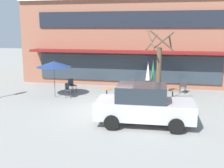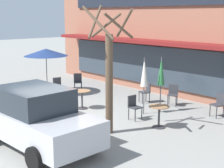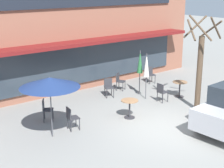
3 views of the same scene
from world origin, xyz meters
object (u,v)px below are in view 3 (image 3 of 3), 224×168
object	(u,v)px
cafe_table_streetside	(130,106)
street_tree	(200,66)
cafe_chair_1	(162,91)
cafe_chair_3	(46,109)
patio_umbrella_cream_folded	(146,65)
cafe_chair_5	(109,86)
cafe_table_near_wall	(180,87)
patio_umbrella_green_folded	(140,62)
cafe_chair_2	(71,117)
cafe_chair_0	(150,74)
patio_umbrella_corner_open	(50,82)
cafe_chair_4	(119,80)

from	to	relation	value
cafe_table_streetside	street_tree	xyz separation A→B (m)	(2.95, -1.10, 1.44)
cafe_chair_1	cafe_chair_3	bearing A→B (deg)	166.30
patio_umbrella_cream_folded	cafe_chair_5	world-z (taller)	patio_umbrella_cream_folded
cafe_table_near_wall	patio_umbrella_green_folded	distance (m)	2.24
cafe_chair_2	cafe_chair_5	world-z (taller)	same
patio_umbrella_cream_folded	cafe_chair_2	size ratio (longest dim) A/B	2.47
cafe_chair_0	cafe_chair_2	world-z (taller)	same
cafe_chair_5	cafe_chair_3	bearing A→B (deg)	-167.19
cafe_chair_1	cafe_chair_0	bearing A→B (deg)	54.36
patio_umbrella_cream_folded	street_tree	world-z (taller)	street_tree
patio_umbrella_corner_open	cafe_chair_3	bearing A→B (deg)	69.22
cafe_table_near_wall	cafe_table_streetside	xyz separation A→B (m)	(-3.68, -0.52, 0.00)
patio_umbrella_corner_open	cafe_chair_2	world-z (taller)	patio_umbrella_corner_open
cafe_chair_5	street_tree	xyz separation A→B (m)	(1.91, -3.80, 1.43)
cafe_table_near_wall	cafe_chair_1	size ratio (longest dim) A/B	0.85
cafe_chair_0	cafe_chair_2	xyz separation A→B (m)	(-6.82, -2.72, 0.00)
patio_umbrella_green_folded	cafe_chair_3	bearing A→B (deg)	-177.78
cafe_table_streetside	street_tree	bearing A→B (deg)	-20.43
cafe_table_near_wall	street_tree	size ratio (longest dim) A/B	0.19
cafe_chair_2	street_tree	xyz separation A→B (m)	(5.45, -1.55, 1.43)
cafe_chair_5	cafe_table_near_wall	bearing A→B (deg)	-39.59
patio_umbrella_green_folded	cafe_chair_0	world-z (taller)	patio_umbrella_green_folded
cafe_chair_5	cafe_chair_1	bearing A→B (deg)	-56.93
cafe_chair_1	cafe_chair_5	size ratio (longest dim) A/B	1.00
cafe_chair_2	cafe_chair_5	size ratio (longest dim) A/B	1.00
patio_umbrella_cream_folded	cafe_chair_0	bearing A→B (deg)	40.83
cafe_chair_0	cafe_chair_3	distance (m)	7.25
cafe_table_streetside	cafe_chair_1	world-z (taller)	cafe_chair_1
patio_umbrella_corner_open	cafe_chair_5	xyz separation A→B (m)	(4.40, 2.32, -1.50)
patio_umbrella_corner_open	cafe_chair_4	xyz separation A→B (m)	(5.49, 2.82, -1.50)
cafe_table_streetside	patio_umbrella_corner_open	bearing A→B (deg)	173.60
patio_umbrella_cream_folded	cafe_table_near_wall	bearing A→B (deg)	-28.78
patio_umbrella_corner_open	cafe_chair_5	distance (m)	5.19
cafe_table_streetside	cafe_chair_3	world-z (taller)	cafe_chair_3
cafe_table_near_wall	street_tree	xyz separation A→B (m)	(-0.73, -1.62, 1.44)
cafe_table_streetside	cafe_chair_2	world-z (taller)	cafe_chair_2
patio_umbrella_green_folded	cafe_chair_1	world-z (taller)	patio_umbrella_green_folded
cafe_table_near_wall	cafe_chair_5	xyz separation A→B (m)	(-2.64, 2.18, 0.01)
cafe_chair_4	cafe_chair_1	bearing A→B (deg)	-83.39
cafe_table_near_wall	patio_umbrella_cream_folded	bearing A→B (deg)	151.22
patio_umbrella_corner_open	cafe_chair_4	bearing A→B (deg)	27.16
patio_umbrella_green_folded	cafe_chair_5	world-z (taller)	patio_umbrella_green_folded
cafe_chair_3	street_tree	distance (m)	6.61
cafe_chair_0	cafe_chair_4	distance (m)	2.19
cafe_chair_4	patio_umbrella_corner_open	bearing A→B (deg)	-152.84
patio_umbrella_cream_folded	cafe_chair_4	xyz separation A→B (m)	(-0.06, 1.86, -1.10)
cafe_table_streetside	patio_umbrella_cream_folded	xyz separation A→B (m)	(2.21, 1.33, 1.11)
cafe_table_near_wall	cafe_table_streetside	bearing A→B (deg)	-172.02
patio_umbrella_cream_folded	cafe_chair_5	size ratio (longest dim) A/B	2.47
patio_umbrella_green_folded	street_tree	distance (m)	3.18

